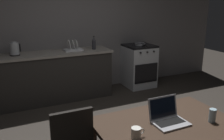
# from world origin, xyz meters

# --- Properties ---
(back_wall) EXTENTS (6.40, 0.10, 2.79)m
(back_wall) POSITION_xyz_m (0.30, 2.32, 1.39)
(back_wall) COLOR slate
(back_wall) RESTS_ON ground_plane
(kitchen_counter) EXTENTS (2.16, 0.64, 0.92)m
(kitchen_counter) POSITION_xyz_m (-0.52, 1.97, 0.46)
(kitchen_counter) COLOR #282623
(kitchen_counter) RESTS_ON ground_plane
(stove_oven) EXTENTS (0.60, 0.62, 0.92)m
(stove_oven) POSITION_xyz_m (1.32, 1.96, 0.46)
(stove_oven) COLOR #B7BABF
(stove_oven) RESTS_ON ground_plane
(dining_table) EXTENTS (1.31, 0.89, 0.71)m
(dining_table) POSITION_xyz_m (-0.03, -0.80, 0.65)
(dining_table) COLOR #332319
(dining_table) RESTS_ON ground_plane
(laptop) EXTENTS (0.32, 0.27, 0.22)m
(laptop) POSITION_xyz_m (-0.01, -0.77, 0.76)
(laptop) COLOR #99999E
(laptop) RESTS_ON dining_table
(electric_kettle) EXTENTS (0.18, 0.16, 0.23)m
(electric_kettle) POSITION_xyz_m (-1.16, 1.97, 1.03)
(electric_kettle) COLOR black
(electric_kettle) RESTS_ON kitchen_counter
(bottle) EXTENTS (0.07, 0.07, 0.25)m
(bottle) POSITION_xyz_m (0.27, 1.92, 1.03)
(bottle) COLOR #2D2D33
(bottle) RESTS_ON kitchen_counter
(frying_pan) EXTENTS (0.23, 0.40, 0.05)m
(frying_pan) POSITION_xyz_m (1.32, 1.94, 0.94)
(frying_pan) COLOR gray
(frying_pan) RESTS_ON stove_oven
(coffee_mug) EXTENTS (0.12, 0.08, 0.10)m
(coffee_mug) POSITION_xyz_m (-0.43, -0.88, 0.76)
(coffee_mug) COLOR silver
(coffee_mug) RESTS_ON dining_table
(drinking_glass) EXTENTS (0.07, 0.07, 0.13)m
(drinking_glass) POSITION_xyz_m (0.37, -0.94, 0.78)
(drinking_glass) COLOR #99B7C6
(drinking_glass) RESTS_ON dining_table
(dish_rack) EXTENTS (0.34, 0.26, 0.21)m
(dish_rack) POSITION_xyz_m (-0.14, 1.97, 0.96)
(dish_rack) COLOR silver
(dish_rack) RESTS_ON kitchen_counter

